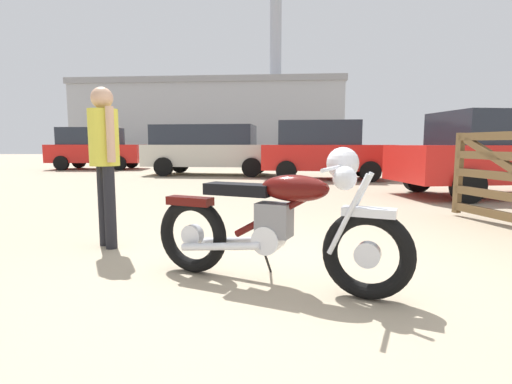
% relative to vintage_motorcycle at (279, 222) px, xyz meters
% --- Properties ---
extents(ground_plane, '(80.00, 80.00, 0.00)m').
position_rel_vintage_motorcycle_xyz_m(ground_plane, '(0.17, 0.09, -0.49)').
color(ground_plane, gray).
extents(vintage_motorcycle, '(1.93, 0.98, 1.07)m').
position_rel_vintage_motorcycle_xyz_m(vintage_motorcycle, '(0.00, 0.00, 0.00)').
color(vintage_motorcycle, black).
rests_on(vintage_motorcycle, ground_plane).
extents(bystander, '(0.32, 0.37, 1.66)m').
position_rel_vintage_motorcycle_xyz_m(bystander, '(-1.73, 1.15, 0.53)').
color(bystander, black).
rests_on(bystander, ground_plane).
extents(red_hatchback_near, '(4.90, 2.46, 1.74)m').
position_rel_vintage_motorcycle_xyz_m(red_hatchback_near, '(-1.65, 11.06, 0.45)').
color(red_hatchback_near, black).
rests_on(red_hatchback_near, ground_plane).
extents(silver_sedan_mid, '(4.10, 2.26, 1.78)m').
position_rel_vintage_motorcycle_xyz_m(silver_sedan_mid, '(2.06, 9.24, 0.43)').
color(silver_sedan_mid, black).
rests_on(silver_sedan_mid, ground_plane).
extents(white_estate_far, '(3.92, 1.87, 1.78)m').
position_rel_vintage_motorcycle_xyz_m(white_estate_far, '(-6.92, 14.30, 0.43)').
color(white_estate_far, black).
rests_on(white_estate_far, ground_plane).
extents(industrial_building, '(24.41, 14.64, 14.44)m').
position_rel_vintage_motorcycle_xyz_m(industrial_building, '(-3.52, 35.87, 2.85)').
color(industrial_building, '#9EA0A8').
rests_on(industrial_building, ground_plane).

